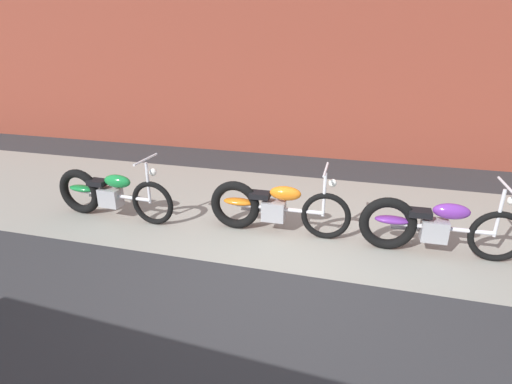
# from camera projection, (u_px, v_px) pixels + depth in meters

# --- Properties ---
(ground_plane) EXTENTS (80.00, 80.00, 0.00)m
(ground_plane) POSITION_uv_depth(u_px,v_px,m) (278.00, 272.00, 4.84)
(ground_plane) COLOR #2D2D30
(sidewalk_slab) EXTENTS (36.00, 3.50, 0.01)m
(sidewalk_slab) POSITION_uv_depth(u_px,v_px,m) (302.00, 213.00, 6.40)
(sidewalk_slab) COLOR gray
(sidewalk_slab) RESTS_ON ground
(brick_building_wall) EXTENTS (36.00, 0.50, 5.85)m
(brick_building_wall) POSITION_uv_depth(u_px,v_px,m) (334.00, 21.00, 8.43)
(brick_building_wall) COLOR brown
(brick_building_wall) RESTS_ON ground
(motorcycle_green) EXTENTS (2.01, 0.58, 1.03)m
(motorcycle_green) POSITION_uv_depth(u_px,v_px,m) (106.00, 193.00, 6.15)
(motorcycle_green) COLOR black
(motorcycle_green) RESTS_ON ground
(motorcycle_orange) EXTENTS (2.01, 0.58, 1.03)m
(motorcycle_orange) POSITION_uv_depth(u_px,v_px,m) (268.00, 206.00, 5.68)
(motorcycle_orange) COLOR black
(motorcycle_orange) RESTS_ON ground
(motorcycle_purple) EXTENTS (2.01, 0.58, 1.03)m
(motorcycle_purple) POSITION_uv_depth(u_px,v_px,m) (428.00, 225.00, 5.11)
(motorcycle_purple) COLOR black
(motorcycle_purple) RESTS_ON ground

